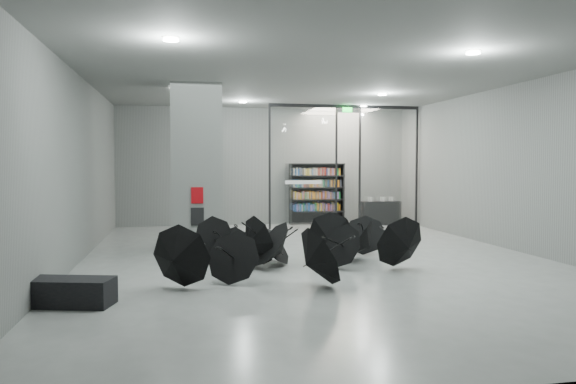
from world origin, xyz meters
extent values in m
plane|color=gray|center=(0.00, 0.00, 0.00)|extent=(14.00, 14.00, 0.00)
cube|color=slate|center=(0.00, 0.00, 4.00)|extent=(10.00, 14.00, 0.02)
cube|color=#5A5C5A|center=(0.00, 7.00, 2.00)|extent=(10.00, 0.02, 4.00)
cube|color=#5A5C5A|center=(0.00, -7.00, 2.00)|extent=(10.00, 0.02, 4.00)
cube|color=#5A5C5A|center=(-5.00, 0.00, 2.00)|extent=(0.02, 14.00, 4.00)
cube|color=#5A5C5A|center=(5.00, 0.00, 2.00)|extent=(0.02, 14.00, 4.00)
cube|color=slate|center=(-2.50, 2.00, 2.00)|extent=(1.20, 1.20, 4.00)
cube|color=#A50A07|center=(-2.50, 1.38, 1.35)|extent=(0.28, 0.04, 0.38)
cube|color=black|center=(-2.50, 1.38, 0.85)|extent=(0.30, 0.03, 0.42)
cube|color=#0CE533|center=(2.40, 5.30, 3.82)|extent=(0.30, 0.06, 0.15)
cube|color=silver|center=(1.00, 5.50, 2.00)|extent=(2.20, 0.02, 3.95)
cube|color=silver|center=(3.90, 5.50, 2.00)|extent=(2.00, 0.02, 3.95)
cube|color=black|center=(-0.10, 5.50, 2.00)|extent=(0.06, 0.06, 4.00)
cube|color=black|center=(2.10, 5.50, 2.00)|extent=(0.06, 0.06, 4.00)
cube|color=black|center=(2.90, 5.50, 2.00)|extent=(0.06, 0.06, 4.00)
cube|color=black|center=(4.90, 5.50, 2.00)|extent=(0.06, 0.06, 4.00)
cube|color=black|center=(2.40, 5.50, 3.95)|extent=(5.00, 0.08, 0.10)
cube|color=black|center=(-4.50, -3.11, 0.20)|extent=(1.35, 0.85, 0.40)
cube|color=black|center=(3.83, 6.07, 0.40)|extent=(1.35, 0.55, 0.81)
camera|label=1|loc=(-2.87, -11.45, 2.09)|focal=33.71mm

